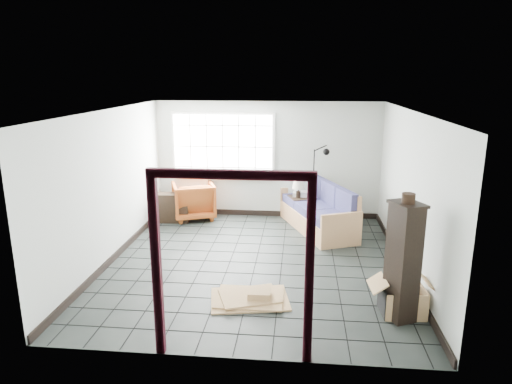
# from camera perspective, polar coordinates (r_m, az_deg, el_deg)

# --- Properties ---
(ground) EXTENTS (5.50, 5.50, 0.00)m
(ground) POSITION_cam_1_polar(r_m,az_deg,el_deg) (7.98, -0.04, -8.84)
(ground) COLOR black
(ground) RESTS_ON ground
(room_shell) EXTENTS (5.02, 5.52, 2.61)m
(room_shell) POSITION_cam_1_polar(r_m,az_deg,el_deg) (7.50, -0.02, 3.11)
(room_shell) COLOR #B2B9B1
(room_shell) RESTS_ON ground
(window_panel) EXTENTS (2.32, 0.08, 1.52)m
(window_panel) POSITION_cam_1_polar(r_m,az_deg,el_deg) (10.26, -4.15, 5.71)
(window_panel) COLOR silver
(window_panel) RESTS_ON ground
(doorway_trim) EXTENTS (1.80, 0.08, 2.20)m
(doorway_trim) POSITION_cam_1_polar(r_m,az_deg,el_deg) (4.98, -3.10, -6.48)
(doorway_trim) COLOR #350C16
(doorway_trim) RESTS_ON ground
(futon_sofa) EXTENTS (1.63, 2.38, 0.99)m
(futon_sofa) POSITION_cam_1_polar(r_m,az_deg,el_deg) (9.62, 8.05, -2.59)
(futon_sofa) COLOR #976D44
(futon_sofa) RESTS_ON ground
(armchair) EXTENTS (1.12, 1.08, 0.91)m
(armchair) POSITION_cam_1_polar(r_m,az_deg,el_deg) (10.33, -7.82, -0.82)
(armchair) COLOR #9C5116
(armchair) RESTS_ON ground
(side_table) EXTENTS (0.64, 0.64, 0.56)m
(side_table) POSITION_cam_1_polar(r_m,az_deg,el_deg) (10.06, 5.66, -1.16)
(side_table) COLOR black
(side_table) RESTS_ON ground
(table_lamp) EXTENTS (0.31, 0.31, 0.41)m
(table_lamp) POSITION_cam_1_polar(r_m,az_deg,el_deg) (9.91, 5.33, 0.90)
(table_lamp) COLOR black
(table_lamp) RESTS_ON side_table
(projector) EXTENTS (0.32, 0.27, 0.11)m
(projector) POSITION_cam_1_polar(r_m,az_deg,el_deg) (10.08, 5.54, -0.24)
(projector) COLOR silver
(projector) RESTS_ON side_table
(floor_lamp) EXTENTS (0.46, 0.30, 1.72)m
(floor_lamp) POSITION_cam_1_polar(r_m,az_deg,el_deg) (9.91, 7.89, 1.29)
(floor_lamp) COLOR black
(floor_lamp) RESTS_ON ground
(console_shelf) EXTENTS (0.84, 0.36, 0.64)m
(console_shelf) POSITION_cam_1_polar(r_m,az_deg,el_deg) (10.21, -10.64, -1.92)
(console_shelf) COLOR black
(console_shelf) RESTS_ON ground
(tall_shelf) EXTENTS (0.49, 0.53, 1.60)m
(tall_shelf) POSITION_cam_1_polar(r_m,az_deg,el_deg) (6.27, 17.89, -8.19)
(tall_shelf) COLOR black
(tall_shelf) RESTS_ON ground
(pot) EXTENTS (0.22, 0.22, 0.13)m
(pot) POSITION_cam_1_polar(r_m,az_deg,el_deg) (5.98, 18.52, -0.75)
(pot) COLOR black
(pot) RESTS_ON tall_shelf
(open_box) EXTENTS (0.94, 0.50, 0.52)m
(open_box) POSITION_cam_1_polar(r_m,az_deg,el_deg) (6.65, 17.83, -12.79)
(open_box) COLOR #A98A51
(open_box) RESTS_ON ground
(cardboard_pile) EXTENTS (1.23, 0.98, 0.16)m
(cardboard_pile) POSITION_cam_1_polar(r_m,az_deg,el_deg) (6.75, -0.63, -13.02)
(cardboard_pile) COLOR #A98A51
(cardboard_pile) RESTS_ON ground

